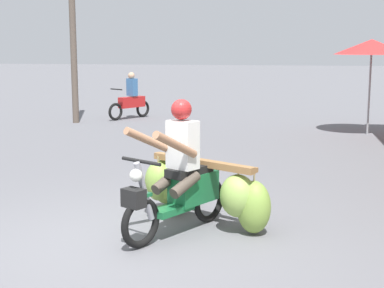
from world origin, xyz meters
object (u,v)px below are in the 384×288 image
market_umbrella_near_shop (372,47)px  motorbike_main_loaded (192,185)px  motorbike_distant_ahead_left (131,100)px  utility_pole (72,13)px

market_umbrella_near_shop → motorbike_main_loaded: bearing=-111.1°
motorbike_distant_ahead_left → market_umbrella_near_shop: size_ratio=0.60×
market_umbrella_near_shop → motorbike_distant_ahead_left: bearing=163.5°
motorbike_main_loaded → motorbike_distant_ahead_left: bearing=110.0°
motorbike_distant_ahead_left → utility_pole: 3.08m
motorbike_main_loaded → utility_pole: size_ratio=0.32×
motorbike_main_loaded → utility_pole: utility_pole is taller
motorbike_distant_ahead_left → motorbike_main_loaded: bearing=-70.0°
motorbike_main_loaded → market_umbrella_near_shop: bearing=68.9°
utility_pole → motorbike_main_loaded: bearing=-60.6°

